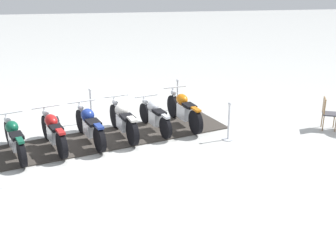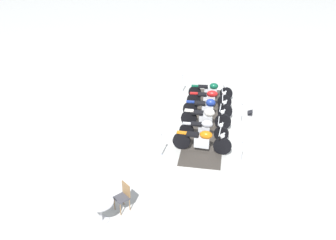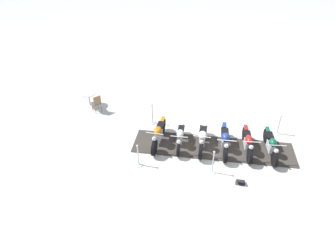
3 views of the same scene
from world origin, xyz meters
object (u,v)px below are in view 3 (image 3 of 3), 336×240
cafe_table (89,96)px  stanchion_left_front (152,117)px  motorcycle_copper (158,134)px  motorcycle_cream (202,138)px  stanchion_left_rear (278,128)px  motorcycle_forest (271,145)px  info_placard (240,182)px  motorcycle_navy (225,141)px  stanchion_right_mid (213,165)px  cafe_chair_near_table (97,102)px  stanchion_right_front (138,159)px  motorcycle_chrome (180,137)px  motorcycle_maroon (248,143)px

cafe_table → stanchion_left_front: bearing=-91.3°
motorcycle_copper → motorcycle_cream: bearing=93.9°
motorcycle_copper → stanchion_left_rear: (2.95, -4.74, -0.18)m
motorcycle_copper → cafe_table: bearing=-118.4°
motorcycle_forest → info_placard: bearing=-38.9°
motorcycle_navy → stanchion_right_mid: (-1.54, 0.06, -0.13)m
stanchion_left_front → cafe_chair_near_table: (-0.25, 3.09, 0.18)m
stanchion_right_mid → stanchion_left_front: bearing=60.8°
stanchion_left_rear → stanchion_right_front: (-4.51, 4.89, -0.01)m
motorcycle_copper → stanchion_right_mid: stanchion_right_mid is taller
cafe_chair_near_table → motorcycle_chrome: bearing=-164.8°
info_placard → motorcycle_maroon: bearing=-100.8°
motorcycle_forest → stanchion_right_mid: stanchion_right_mid is taller
cafe_chair_near_table → cafe_table: bearing=-0.0°
info_placard → cafe_chair_near_table: size_ratio=0.42×
motorcycle_chrome → info_placard: 3.18m
stanchion_right_mid → info_placard: bearing=-96.7°
stanchion_right_front → motorcycle_copper: bearing=-5.4°
stanchion_right_front → cafe_table: stanchion_right_front is taller
stanchion_left_rear → stanchion_right_front: size_ratio=0.98×
info_placard → stanchion_right_front: bearing=-6.3°
motorcycle_navy → stanchion_left_rear: 2.92m
motorcycle_chrome → cafe_chair_near_table: size_ratio=2.10×
stanchion_right_mid → info_placard: stanchion_right_mid is taller
stanchion_left_front → motorcycle_cream: bearing=-105.5°
motorcycle_forest → stanchion_left_front: stanchion_left_front is taller
motorcycle_forest → cafe_chair_near_table: motorcycle_forest is taller
info_placard → motorcycle_forest: bearing=-124.7°
motorcycle_navy → cafe_chair_near_table: size_ratio=2.31×
motorcycle_maroon → stanchion_right_front: stanchion_right_front is taller
motorcycle_maroon → motorcycle_navy: bearing=-93.7°
motorcycle_copper → stanchion_right_front: (-1.57, 0.15, -0.19)m
motorcycle_cream → cafe_table: size_ratio=2.59×
motorcycle_chrome → info_placard: motorcycle_chrome is taller
motorcycle_chrome → stanchion_right_front: (-1.83, 1.07, -0.16)m
stanchion_left_front → stanchion_right_front: bearing=-164.0°
motorcycle_copper → motorcycle_navy: 2.88m
motorcycle_copper → motorcycle_navy: motorcycle_copper is taller
motorcycle_maroon → stanchion_left_rear: size_ratio=2.00×
motorcycle_chrome → motorcycle_navy: (0.53, -1.84, 0.01)m
motorcycle_navy → motorcycle_forest: motorcycle_navy is taller
motorcycle_forest → motorcycle_maroon: bearing=-94.1°
motorcycle_copper → stanchion_left_front: bearing=-155.6°
motorcycle_forest → stanchion_right_front: 5.57m
motorcycle_chrome → stanchion_left_rear: bearing=109.2°
motorcycle_cream → stanchion_left_front: 2.92m
stanchion_right_front → info_placard: stanchion_right_front is taller
motorcycle_navy → motorcycle_maroon: motorcycle_maroon is taller
motorcycle_forest → cafe_chair_near_table: 8.67m
motorcycle_maroon → stanchion_right_front: bearing=-74.9°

